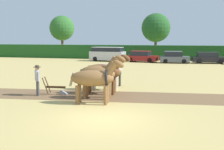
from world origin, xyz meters
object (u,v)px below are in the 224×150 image
(tree_far_left, at_px, (62,28))
(parked_car_left, at_px, (142,57))
(farmer_beside_team, at_px, (120,73))
(parked_car_center_left, at_px, (174,57))
(draft_horse_trail_left, at_px, (103,72))
(draft_horse_lead_left, at_px, (94,78))
(draft_horse_lead_right, at_px, (99,74))
(parked_van, at_px, (108,54))
(parked_car_center, at_px, (208,58))
(tree_left, at_px, (156,28))
(draft_horse_trail_right, at_px, (106,70))
(plow, at_px, (57,89))
(farmer_at_plow, at_px, (37,78))

(tree_far_left, relative_size, parked_car_left, 1.61)
(farmer_beside_team, bearing_deg, parked_car_center_left, 73.94)
(tree_far_left, xyz_separation_m, parked_car_center_left, (20.99, -10.76, -4.38))
(draft_horse_trail_left, bearing_deg, draft_horse_lead_left, -90.12)
(draft_horse_lead_right, relative_size, parked_van, 0.53)
(draft_horse_trail_left, bearing_deg, parked_car_center, 65.16)
(tree_far_left, relative_size, tree_left, 0.98)
(tree_far_left, relative_size, draft_horse_lead_right, 2.74)
(tree_far_left, bearing_deg, parked_car_center, -21.64)
(parked_van, bearing_deg, draft_horse_trail_left, -69.24)
(draft_horse_trail_left, relative_size, parked_car_center, 0.69)
(draft_horse_lead_right, distance_m, draft_horse_trail_right, 2.56)
(draft_horse_lead_right, xyz_separation_m, parked_car_center_left, (3.10, 23.66, -0.62))
(tree_far_left, relative_size, draft_horse_lead_left, 2.60)
(parked_car_center, bearing_deg, plow, -119.74)
(tree_left, relative_size, parked_van, 1.49)
(parked_car_left, bearing_deg, plow, -83.59)
(parked_van, bearing_deg, parked_car_center, 5.49)
(draft_horse_lead_left, distance_m, draft_horse_trail_right, 3.84)
(draft_horse_lead_right, bearing_deg, parked_car_center, 66.36)
(draft_horse_trail_left, relative_size, parked_car_center_left, 0.76)
(tree_far_left, relative_size, plow, 4.98)
(draft_horse_lead_left, bearing_deg, farmer_at_plow, 157.02)
(draft_horse_lead_right, bearing_deg, draft_horse_lead_left, -90.01)
(farmer_beside_team, bearing_deg, plow, -133.86)
(draft_horse_trail_left, distance_m, draft_horse_trail_right, 1.28)
(draft_horse_trail_right, height_order, parked_car_center, draft_horse_trail_right)
(parked_car_center_left, bearing_deg, draft_horse_trail_left, -103.02)
(plow, relative_size, farmer_at_plow, 0.85)
(tree_left, bearing_deg, tree_far_left, -176.34)
(draft_horse_trail_right, xyz_separation_m, parked_van, (-6.01, 21.90, -0.24))
(plow, relative_size, parked_van, 0.29)
(tree_left, distance_m, parked_car_left, 12.01)
(draft_horse_lead_left, relative_size, parked_car_left, 0.62)
(draft_horse_trail_left, bearing_deg, farmer_at_plow, -164.52)
(draft_horse_trail_left, bearing_deg, farmer_beside_team, 76.93)
(parked_car_center, bearing_deg, draft_horse_lead_right, -113.91)
(farmer_at_plow, bearing_deg, parked_van, 55.50)
(tree_left, distance_m, farmer_at_plow, 36.03)
(draft_horse_lead_left, distance_m, parked_car_center, 26.66)
(farmer_beside_team, height_order, parked_car_left, farmer_beside_team)
(draft_horse_trail_right, bearing_deg, farmer_beside_team, 67.18)
(draft_horse_lead_right, relative_size, farmer_beside_team, 1.71)
(parked_car_center, bearing_deg, farmer_at_plow, -121.28)
(tree_left, distance_m, parked_car_center_left, 13.16)
(parked_car_left, bearing_deg, draft_horse_lead_left, -77.11)
(tree_left, distance_m, farmer_beside_team, 31.58)
(parked_car_center, bearing_deg, draft_horse_lead_left, -112.80)
(farmer_at_plow, distance_m, parked_car_center, 26.92)
(draft_horse_lead_left, bearing_deg, draft_horse_trail_right, 90.03)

